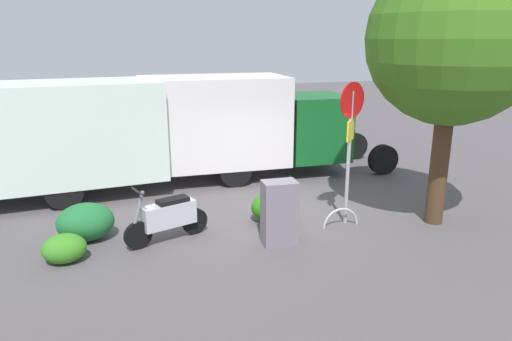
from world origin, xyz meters
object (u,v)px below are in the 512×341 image
Objects in this scene: utility_cabinet at (279,213)px; bike_rack_hoop at (340,226)px; motorcycle at (168,217)px; stop_sign at (350,131)px; box_truck_far at (36,137)px; street_tree at (454,40)px; box_truck_near at (245,122)px.

utility_cabinet is 1.79m from bike_rack_hoop.
motorcycle is 0.56× the size of stop_sign.
box_truck_far is 1.38× the size of street_tree.
street_tree reaches higher than bike_rack_hoop.
motorcycle reaches higher than bike_rack_hoop.
motorcycle is at bearing -21.60° from utility_cabinet.
bike_rack_hoop is (-3.69, 0.41, -0.52)m from motorcycle.
box_truck_near is at bearing -58.24° from street_tree.
stop_sign reaches higher than box_truck_far.
motorcycle is 2.06× the size of bike_rack_hoop.
utility_cabinet is (-4.82, 4.36, -0.97)m from box_truck_far.
street_tree is at bearing -55.71° from box_truck_near.
motorcycle is 1.34× the size of utility_cabinet.
box_truck_near is at bearing -179.17° from box_truck_far.
stop_sign is at bearing -73.28° from box_truck_near.
bike_rack_hoop is at bearing 155.66° from motorcycle.
street_tree is at bearing 179.82° from utility_cabinet.
stop_sign is at bearing -141.97° from bike_rack_hoop.
street_tree reaches higher than box_truck_near.
box_truck_far is 7.73m from bike_rack_hoop.
utility_cabinet is (0.74, 4.79, -0.97)m from box_truck_near.
bike_rack_hoop is at bearing -11.33° from street_tree.
box_truck_far is 6.04× the size of utility_cabinet.
motorcycle is 3.75m from bike_rack_hoop.
street_tree is (-8.54, 4.38, 2.33)m from box_truck_far.
box_truck_far is 2.53× the size of stop_sign.
bike_rack_hoop is (-1.61, -0.41, -0.66)m from utility_cabinet.
box_truck_near is at bearing -75.82° from stop_sign.
box_truck_far is 4.61m from motorcycle.
box_truck_far is at bearing -173.06° from box_truck_near.
street_tree is (-1.90, 0.57, 1.87)m from stop_sign.
box_truck_near reaches higher than utility_cabinet.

